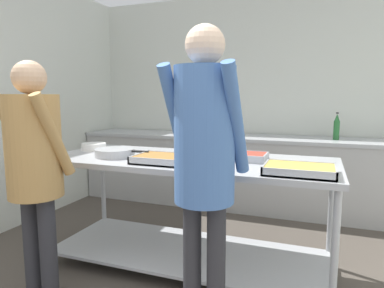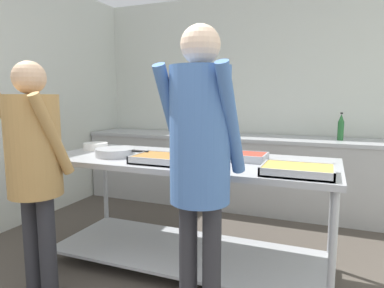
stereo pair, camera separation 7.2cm
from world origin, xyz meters
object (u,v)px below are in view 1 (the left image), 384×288
at_px(serving_tray_greens, 237,156).
at_px(guest_serving_left, 34,157).
at_px(serving_tray_vegetables, 164,159).
at_px(guest_serving_right, 204,149).
at_px(sauce_pan, 115,152).
at_px(water_bottle, 337,127).
at_px(plate_stack, 94,147).
at_px(serving_tray_roast, 299,170).

distance_m(serving_tray_greens, guest_serving_left, 1.42).
relative_size(serving_tray_vegetables, guest_serving_right, 0.24).
bearing_deg(sauce_pan, serving_tray_vegetables, -10.68).
height_order(sauce_pan, water_bottle, water_bottle).
bearing_deg(guest_serving_left, serving_tray_greens, 36.92).
height_order(plate_stack, guest_serving_left, guest_serving_left).
bearing_deg(serving_tray_vegetables, guest_serving_left, -140.65).
height_order(serving_tray_roast, guest_serving_left, guest_serving_left).
bearing_deg(guest_serving_right, plate_stack, 148.13).
bearing_deg(plate_stack, guest_serving_right, -31.87).
relative_size(serving_tray_vegetables, guest_serving_left, 0.26).
xyz_separation_m(sauce_pan, serving_tray_roast, (1.41, -0.13, -0.01)).
height_order(sauce_pan, serving_tray_roast, sauce_pan).
xyz_separation_m(serving_tray_vegetables, water_bottle, (1.23, 1.89, 0.11)).
bearing_deg(serving_tray_roast, plate_stack, 168.52).
bearing_deg(guest_serving_right, guest_serving_left, -177.65).
bearing_deg(water_bottle, serving_tray_greens, -115.75).
relative_size(serving_tray_roast, guest_serving_right, 0.25).
bearing_deg(guest_serving_right, serving_tray_roast, 44.18).
xyz_separation_m(guest_serving_right, water_bottle, (0.76, 2.39, -0.06)).
xyz_separation_m(serving_tray_roast, guest_serving_left, (-1.61, -0.50, 0.07)).
xyz_separation_m(sauce_pan, serving_tray_greens, (0.94, 0.22, -0.01)).
bearing_deg(guest_serving_left, sauce_pan, 72.89).
relative_size(plate_stack, guest_serving_left, 0.14).
bearing_deg(plate_stack, guest_serving_left, -78.17).
xyz_separation_m(serving_tray_greens, serving_tray_roast, (0.48, -0.35, 0.00)).
height_order(serving_tray_vegetables, serving_tray_greens, same).
relative_size(plate_stack, serving_tray_greens, 0.49).
bearing_deg(water_bottle, guest_serving_left, -127.90).
relative_size(guest_serving_left, guest_serving_right, 0.92).
bearing_deg(water_bottle, plate_stack, -142.98).
bearing_deg(guest_serving_right, water_bottle, 72.42).
relative_size(serving_tray_vegetables, water_bottle, 1.36).
height_order(guest_serving_right, water_bottle, guest_serving_right).
bearing_deg(guest_serving_left, serving_tray_roast, 17.39).
xyz_separation_m(plate_stack, serving_tray_vegetables, (0.84, -0.32, -0.00)).
relative_size(guest_serving_right, water_bottle, 5.68).
height_order(serving_tray_greens, guest_serving_left, guest_serving_left).
height_order(sauce_pan, serving_tray_vegetables, sauce_pan).
bearing_deg(serving_tray_greens, sauce_pan, -166.86).
bearing_deg(sauce_pan, plate_stack, 147.82).
bearing_deg(plate_stack, serving_tray_roast, -11.48).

